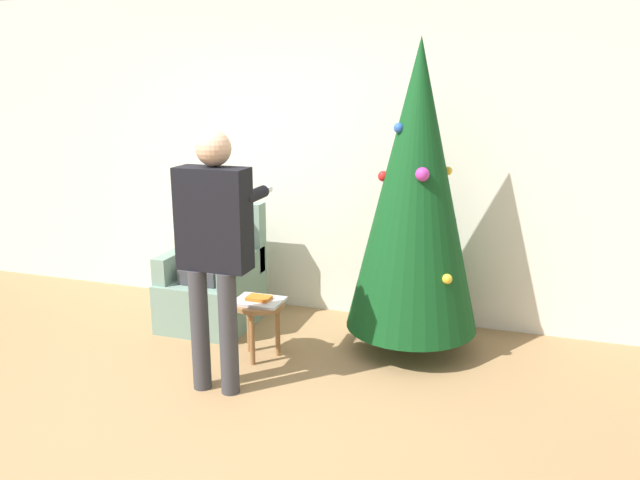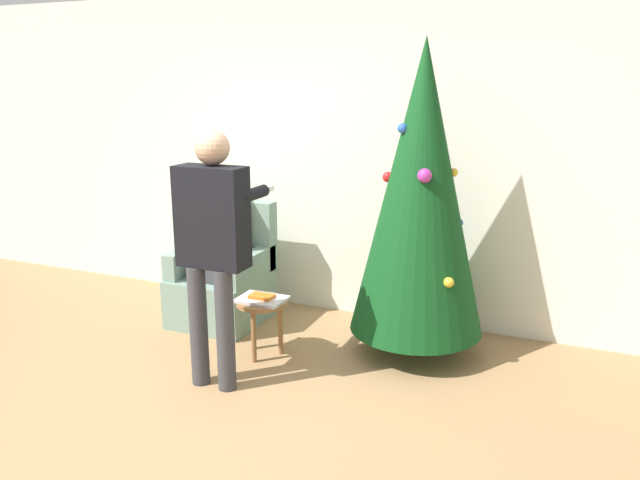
{
  "view_description": "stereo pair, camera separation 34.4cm",
  "coord_description": "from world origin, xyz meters",
  "px_view_note": "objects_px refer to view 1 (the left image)",
  "views": [
    {
      "loc": [
        1.78,
        -2.76,
        1.99
      ],
      "look_at": [
        0.49,
        1.09,
        0.94
      ],
      "focal_mm": 35.0,
      "sensor_mm": 36.0,
      "label": 1
    },
    {
      "loc": [
        2.1,
        -2.64,
        1.99
      ],
      "look_at": [
        0.49,
        1.09,
        0.94
      ],
      "focal_mm": 35.0,
      "sensor_mm": 36.0,
      "label": 2
    }
  ],
  "objects_px": {
    "christmas_tree": "(416,189)",
    "side_stool": "(259,312)",
    "armchair": "(214,284)",
    "person_standing": "(214,238)",
    "person_seated": "(211,246)"
  },
  "relations": [
    {
      "from": "christmas_tree",
      "to": "side_stool",
      "type": "xyz_separation_m",
      "value": [
        -1.02,
        -0.49,
        -0.88
      ]
    },
    {
      "from": "armchair",
      "to": "person_standing",
      "type": "relative_size",
      "value": 0.59
    },
    {
      "from": "christmas_tree",
      "to": "armchair",
      "type": "height_order",
      "value": "christmas_tree"
    },
    {
      "from": "armchair",
      "to": "side_stool",
      "type": "xyz_separation_m",
      "value": [
        0.64,
        -0.53,
        0.02
      ]
    },
    {
      "from": "christmas_tree",
      "to": "armchair",
      "type": "bearing_deg",
      "value": 178.9
    },
    {
      "from": "christmas_tree",
      "to": "person_standing",
      "type": "xyz_separation_m",
      "value": [
        -1.09,
        -0.99,
        -0.21
      ]
    },
    {
      "from": "armchair",
      "to": "person_standing",
      "type": "distance_m",
      "value": 1.35
    },
    {
      "from": "armchair",
      "to": "person_seated",
      "type": "height_order",
      "value": "person_seated"
    },
    {
      "from": "christmas_tree",
      "to": "armchair",
      "type": "xyz_separation_m",
      "value": [
        -1.66,
        0.03,
        -0.9
      ]
    },
    {
      "from": "christmas_tree",
      "to": "side_stool",
      "type": "distance_m",
      "value": 1.43
    },
    {
      "from": "christmas_tree",
      "to": "side_stool",
      "type": "bearing_deg",
      "value": -154.14
    },
    {
      "from": "armchair",
      "to": "person_seated",
      "type": "relative_size",
      "value": 0.81
    },
    {
      "from": "person_seated",
      "to": "person_standing",
      "type": "xyz_separation_m",
      "value": [
        0.57,
        -0.99,
        0.35
      ]
    },
    {
      "from": "armchair",
      "to": "person_seated",
      "type": "distance_m",
      "value": 0.33
    },
    {
      "from": "armchair",
      "to": "side_stool",
      "type": "bearing_deg",
      "value": -39.36
    }
  ]
}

